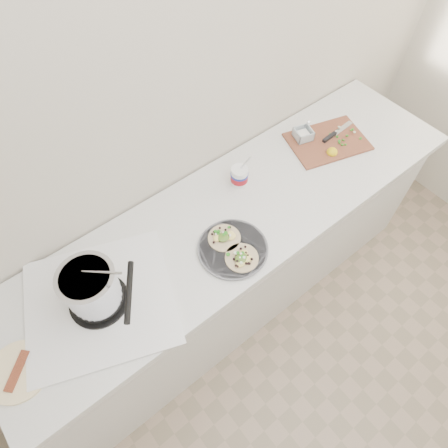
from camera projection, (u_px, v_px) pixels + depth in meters
counter at (234, 257)px, 2.26m from camera, size 2.44×0.66×0.90m
stove at (95, 293)px, 1.54m from camera, size 0.74×0.71×0.28m
taco_plate at (233, 248)px, 1.75m from camera, size 0.31×0.31×0.04m
tub at (240, 174)px, 1.93m from camera, size 0.09×0.09×0.20m
cutboard at (326, 139)px, 2.14m from camera, size 0.47×0.39×0.07m
bacon_plate at (18, 371)px, 1.46m from camera, size 0.23×0.23×0.02m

